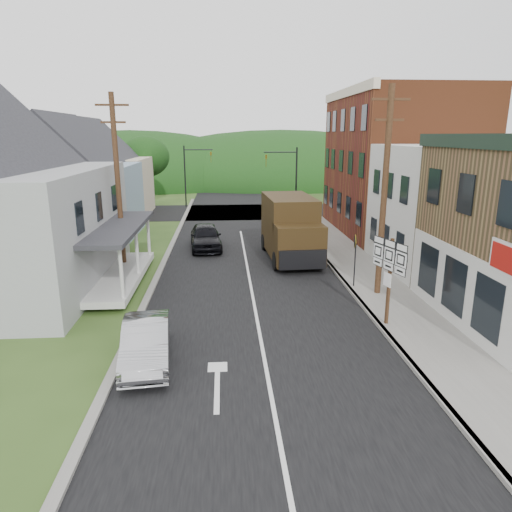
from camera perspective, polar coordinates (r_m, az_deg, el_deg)
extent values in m
plane|color=#2D4719|center=(17.01, 0.39, -9.41)|extent=(120.00, 120.00, 0.00)
cube|color=black|center=(26.43, -1.28, -0.47)|extent=(9.00, 90.00, 0.02)
cube|color=black|center=(43.05, -2.40, 5.53)|extent=(60.00, 9.00, 0.02)
cube|color=slate|center=(25.47, 12.32, -1.24)|extent=(2.80, 55.00, 0.15)
cube|color=slate|center=(25.13, 9.37, -1.31)|extent=(0.20, 55.00, 0.15)
cube|color=slate|center=(24.70, -11.89, -1.75)|extent=(0.30, 55.00, 0.12)
cube|color=silver|center=(26.41, 24.39, 5.41)|extent=(8.00, 7.00, 6.50)
cube|color=brown|center=(34.84, 17.32, 10.95)|extent=(8.00, 12.00, 10.00)
cube|color=#86A0B6|center=(34.20, -20.78, 6.37)|extent=(7.00, 8.00, 5.00)
cube|color=beige|center=(42.95, -18.08, 8.16)|extent=(7.00, 8.00, 5.00)
cylinder|color=#472D19|center=(20.30, 15.72, 7.26)|extent=(0.26, 0.26, 9.00)
cube|color=#472D19|center=(20.19, 16.53, 18.28)|extent=(1.60, 0.10, 0.10)
cube|color=#472D19|center=(20.15, 16.36, 16.02)|extent=(1.20, 0.10, 0.10)
cylinder|color=#472D19|center=(24.18, -16.85, 8.33)|extent=(0.26, 0.26, 9.00)
cube|color=#472D19|center=(24.09, -17.58, 17.57)|extent=(1.60, 0.10, 0.10)
cube|color=#472D19|center=(24.05, -17.42, 15.67)|extent=(1.20, 0.10, 0.10)
cylinder|color=black|center=(39.65, 5.04, 9.05)|extent=(0.14, 0.14, 6.00)
cylinder|color=black|center=(39.28, 3.06, 12.84)|extent=(2.80, 0.10, 0.10)
imported|color=olive|center=(39.18, 1.27, 11.82)|extent=(0.16, 0.20, 1.00)
cylinder|color=black|center=(46.29, -8.86, 9.77)|extent=(0.14, 0.14, 6.00)
cylinder|color=black|center=(46.04, -7.21, 13.05)|extent=(2.80, 0.10, 0.10)
imported|color=olive|center=(46.02, -5.66, 12.22)|extent=(0.16, 0.20, 1.00)
cylinder|color=#382616|center=(48.36, -13.45, 8.52)|extent=(0.36, 0.36, 3.92)
ellipsoid|color=#133710|center=(48.14, -13.66, 11.99)|extent=(4.80, 4.80, 4.08)
ellipsoid|color=#133710|center=(70.81, -3.09, 9.21)|extent=(90.00, 30.00, 16.00)
imported|color=#AEAEB3|center=(15.02, -13.56, -10.49)|extent=(1.85, 4.20, 1.34)
imported|color=black|center=(28.93, -6.32, 2.41)|extent=(2.24, 4.76, 1.57)
cube|color=black|center=(26.81, 4.12, 4.03)|extent=(2.83, 5.06, 3.26)
cube|color=black|center=(24.14, 5.40, 1.42)|extent=(2.67, 1.92, 2.13)
cube|color=black|center=(24.16, 5.34, 3.61)|extent=(2.42, 1.46, 0.06)
cube|color=black|center=(23.37, 5.86, -0.47)|extent=(2.47, 0.29, 1.01)
cylinder|color=black|center=(24.25, 2.57, -0.66)|extent=(0.36, 1.02, 1.01)
cylinder|color=black|center=(24.74, 7.97, -0.48)|extent=(0.36, 1.02, 1.01)
cylinder|color=black|center=(28.55, 1.10, 1.74)|extent=(0.36, 1.02, 1.01)
cylinder|color=black|center=(28.96, 5.72, 1.86)|extent=(0.36, 1.02, 1.01)
cube|color=#472D19|center=(17.46, 16.31, -3.12)|extent=(0.13, 0.13, 3.27)
cube|color=black|center=(17.15, 16.41, 0.12)|extent=(0.59, 1.79, 0.07)
cube|color=white|center=(16.53, 17.78, 0.97)|extent=(0.17, 0.50, 0.21)
cube|color=white|center=(16.63, 17.67, -0.43)|extent=(0.18, 0.54, 0.51)
cube|color=white|center=(16.74, 17.56, -1.82)|extent=(0.17, 0.50, 0.26)
cube|color=white|center=(17.03, 16.42, 1.47)|extent=(0.17, 0.50, 0.21)
cube|color=white|center=(17.13, 16.31, 0.11)|extent=(0.18, 0.54, 0.51)
cube|color=white|center=(17.23, 16.21, -1.24)|extent=(0.17, 0.50, 0.26)
cube|color=white|center=(17.53, 15.13, 1.94)|extent=(0.17, 0.50, 0.21)
cube|color=white|center=(17.63, 15.04, 0.61)|extent=(0.18, 0.54, 0.51)
cube|color=white|center=(17.73, 14.95, -0.70)|extent=(0.17, 0.50, 0.26)
cube|color=white|center=(17.38, 16.09, -2.87)|extent=(0.14, 0.41, 0.51)
cylinder|color=black|center=(21.60, 12.26, -0.70)|extent=(0.07, 0.07, 2.34)
cube|color=black|center=(21.34, 12.24, 1.82)|extent=(0.11, 0.68, 0.69)
cube|color=yellow|center=(21.35, 12.28, 1.82)|extent=(0.11, 0.62, 0.62)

